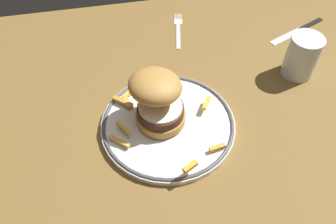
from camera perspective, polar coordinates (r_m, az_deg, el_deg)
The scene contains 7 objects.
ground_plane at distance 71.68cm, azimuth 3.59°, elevation -3.83°, with size 143.93×93.49×4.00cm, color brown.
dinner_plate at distance 69.71cm, azimuth 0.00°, elevation -1.98°, with size 26.58×26.58×1.60cm.
burger at distance 65.73cm, azimuth -1.71°, elevation 2.30°, with size 14.37×14.26×11.28cm.
fries_pile at distance 69.59cm, azimuth -2.86°, elevation -0.21°, with size 21.39×24.76×2.74cm.
water_glass at distance 83.23cm, azimuth 20.78°, elevation 8.09°, with size 7.05×7.05×9.79cm.
fork at distance 92.77cm, azimuth 1.66°, elevation 13.25°, with size 4.35×14.37×0.36cm.
knife at distance 99.02cm, azimuth 20.83°, elevation 12.53°, with size 17.18×8.34×0.70cm.
Camera 1 is at (-12.71, -40.31, 55.89)cm, focal length 37.58 mm.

